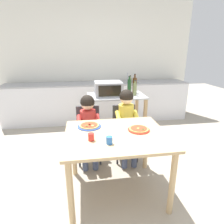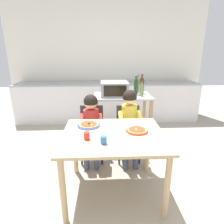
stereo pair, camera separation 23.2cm
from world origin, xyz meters
name	(u,v)px [view 1 (the left image)]	position (x,y,z in m)	size (l,w,h in m)	color
ground_plane	(105,146)	(0.00, 1.13, 0.00)	(11.33, 11.33, 0.00)	#A89E8C
back_wall_tiled	(96,61)	(0.00, 2.89, 1.35)	(4.62, 0.12, 2.70)	white
kitchen_counter	(98,102)	(0.00, 2.48, 0.44)	(4.16, 0.60, 1.09)	silver
kitchen_island_cart	(116,111)	(0.22, 1.27, 0.58)	(0.97, 0.59, 0.88)	#B7BABF
toaster_oven	(108,89)	(0.09, 1.27, 0.99)	(0.45, 0.40, 0.23)	#999BA0
bottle_slim_sauce	(135,89)	(0.53, 1.20, 0.99)	(0.06, 0.06, 0.25)	olive
bottle_squat_spirits	(135,85)	(0.57, 1.38, 1.02)	(0.07, 0.07, 0.34)	#4C2D14
bottle_clear_vinegar	(129,86)	(0.46, 1.32, 1.01)	(0.06, 0.06, 0.31)	#1E4723
bottle_brown_beer	(130,85)	(0.51, 1.48, 1.01)	(0.05, 0.05, 0.30)	olive
dining_table	(116,143)	(0.00, 0.00, 0.64)	(1.11, 0.94, 0.75)	tan
dining_chair_left	(89,130)	(-0.28, 0.78, 0.48)	(0.36, 0.36, 0.81)	#333338
dining_chair_right	(125,128)	(0.27, 0.76, 0.48)	(0.36, 0.36, 0.81)	#333338
child_in_red_shirt	(88,121)	(-0.28, 0.66, 0.66)	(0.32, 0.42, 1.00)	#424C6B
child_in_yellow_shirt	(127,117)	(0.27, 0.64, 0.69)	(0.32, 0.42, 1.07)	#424C6B
pizza_plate_blue_rimmed	(89,126)	(-0.28, 0.24, 0.76)	(0.28, 0.28, 0.03)	#3356B7
pizza_plate_red_rimmed	(139,129)	(0.27, 0.05, 0.76)	(0.25, 0.25, 0.03)	red
drinking_cup_blue	(109,140)	(-0.11, -0.22, 0.79)	(0.06, 0.06, 0.08)	blue
drinking_cup_red	(91,137)	(-0.28, -0.12, 0.79)	(0.06, 0.06, 0.08)	red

